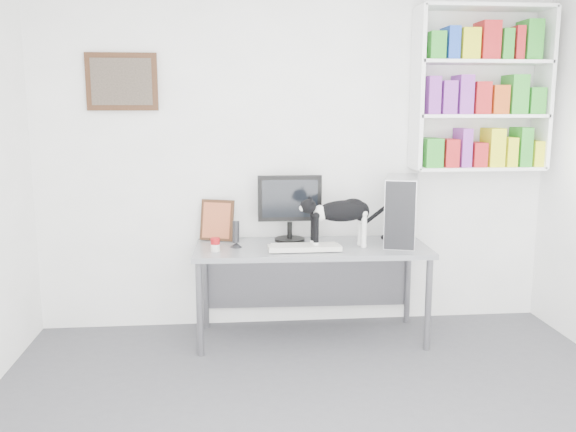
{
  "coord_description": "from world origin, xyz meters",
  "views": [
    {
      "loc": [
        -0.51,
        -2.72,
        1.71
      ],
      "look_at": [
        -0.11,
        1.53,
        0.95
      ],
      "focal_mm": 38.0,
      "sensor_mm": 36.0,
      "label": 1
    }
  ],
  "objects": [
    {
      "name": "room",
      "position": [
        0.0,
        0.0,
        1.35
      ],
      "size": [
        4.01,
        4.01,
        2.7
      ],
      "color": "#4D4D52",
      "rests_on": "ground"
    },
    {
      "name": "cat",
      "position": [
        0.27,
        1.53,
        0.89
      ],
      "size": [
        0.61,
        0.25,
        0.36
      ],
      "primitive_type": null,
      "rotation": [
        0.0,
        0.0,
        0.17
      ],
      "color": "black",
      "rests_on": "desk"
    },
    {
      "name": "keyboard",
      "position": [
        0.0,
        1.48,
        0.73
      ],
      "size": [
        0.51,
        0.2,
        0.04
      ],
      "primitive_type": "cube",
      "rotation": [
        0.0,
        0.0,
        0.0
      ],
      "color": "beige",
      "rests_on": "desk"
    },
    {
      "name": "soup_can",
      "position": [
        -0.63,
        1.51,
        0.76
      ],
      "size": [
        0.07,
        0.07,
        0.1
      ],
      "primitive_type": "cylinder",
      "rotation": [
        0.0,
        0.0,
        0.05
      ],
      "color": "#A20D12",
      "rests_on": "desk"
    },
    {
      "name": "leaning_print",
      "position": [
        -0.62,
        1.88,
        0.87
      ],
      "size": [
        0.28,
        0.19,
        0.32
      ],
      "primitive_type": "cube",
      "rotation": [
        0.0,
        0.0,
        -0.35
      ],
      "color": "#402314",
      "rests_on": "desk"
    },
    {
      "name": "speaker",
      "position": [
        -0.48,
        1.62,
        0.81
      ],
      "size": [
        0.1,
        0.1,
        0.2
      ],
      "primitive_type": "cylinder",
      "rotation": [
        0.0,
        0.0,
        -0.14
      ],
      "color": "black",
      "rests_on": "desk"
    },
    {
      "name": "desk",
      "position": [
        0.07,
        1.61,
        0.35
      ],
      "size": [
        1.72,
        0.72,
        0.71
      ],
      "primitive_type": "cube",
      "rotation": [
        0.0,
        0.0,
        -0.03
      ],
      "color": "gray",
      "rests_on": "room"
    },
    {
      "name": "bookshelf",
      "position": [
        1.4,
        1.85,
        1.85
      ],
      "size": [
        1.03,
        0.28,
        1.24
      ],
      "primitive_type": "cube",
      "color": "white",
      "rests_on": "room"
    },
    {
      "name": "pc_tower",
      "position": [
        0.75,
        1.65,
        0.96
      ],
      "size": [
        0.36,
        0.54,
        0.5
      ],
      "primitive_type": "cube",
      "rotation": [
        0.0,
        0.0,
        -0.31
      ],
      "color": "#A5A4A9",
      "rests_on": "desk"
    },
    {
      "name": "wall_art",
      "position": [
        -1.3,
        1.97,
        1.9
      ],
      "size": [
        0.52,
        0.04,
        0.42
      ],
      "primitive_type": "cube",
      "color": "#402314",
      "rests_on": "room"
    },
    {
      "name": "monitor",
      "position": [
        -0.07,
        1.8,
        0.97
      ],
      "size": [
        0.48,
        0.23,
        0.51
      ],
      "primitive_type": "cube",
      "rotation": [
        0.0,
        0.0,
        -0.01
      ],
      "color": "black",
      "rests_on": "desk"
    }
  ]
}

